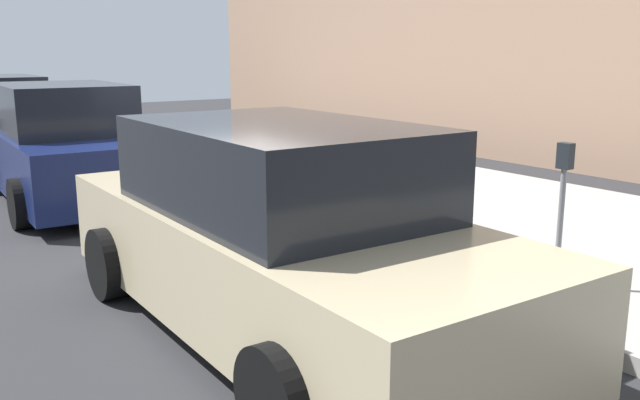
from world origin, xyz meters
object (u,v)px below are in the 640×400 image
at_px(suitcase_teal_0, 426,218).
at_px(suitcase_black_5, 290,180).
at_px(parked_car_beige_0, 279,236).
at_px(parked_car_navy_1, 65,147).
at_px(parking_meter, 562,195).
at_px(bollard_post, 229,162).
at_px(suitcase_red_3, 333,194).
at_px(fire_hydrant, 257,167).
at_px(suitcase_silver_2, 356,207).
at_px(suitcase_navy_4, 310,193).
at_px(suitcase_maroon_1, 395,213).

xyz_separation_m(suitcase_teal_0, suitcase_black_5, (2.58, -0.04, -0.01)).
bearing_deg(parked_car_beige_0, parked_car_navy_1, 0.00).
xyz_separation_m(suitcase_teal_0, parking_meter, (-1.40, -0.22, 0.45)).
xyz_separation_m(bollard_post, parking_meter, (-5.22, -0.40, 0.37)).
height_order(suitcase_red_3, bollard_post, bollard_post).
bearing_deg(parking_meter, bollard_post, 4.38).
bearing_deg(bollard_post, suitcase_teal_0, -177.24).
relative_size(suitcase_teal_0, fire_hydrant, 0.96).
xyz_separation_m(suitcase_red_3, parked_car_beige_0, (-2.04, 2.04, 0.28)).
bearing_deg(suitcase_black_5, suitcase_teal_0, 179.08).
distance_m(suitcase_teal_0, fire_hydrant, 3.31).
relative_size(bollard_post, parked_car_beige_0, 0.19).
height_order(suitcase_silver_2, parking_meter, parking_meter).
bearing_deg(suitcase_red_3, fire_hydrant, 0.36).
xyz_separation_m(suitcase_navy_4, bollard_post, (1.76, 0.19, 0.17)).
relative_size(suitcase_red_3, parking_meter, 0.60).
distance_m(suitcase_teal_0, parked_car_navy_1, 5.72).
distance_m(bollard_post, parked_car_navy_1, 2.41).
relative_size(suitcase_maroon_1, suitcase_black_5, 1.06).
relative_size(suitcase_black_5, bollard_post, 1.01).
bearing_deg(parking_meter, suitcase_teal_0, 8.79).
bearing_deg(suitcase_teal_0, suitcase_silver_2, 6.19).
distance_m(suitcase_silver_2, bollard_post, 2.83).
bearing_deg(parked_car_beige_0, suitcase_navy_4, -38.93).
distance_m(suitcase_silver_2, parking_meter, 2.47).
relative_size(suitcase_silver_2, suitcase_black_5, 0.73).
bearing_deg(fire_hydrant, parked_car_navy_1, 45.14).
relative_size(suitcase_black_5, parked_car_beige_0, 0.19).
height_order(suitcase_maroon_1, suitcase_black_5, suitcase_maroon_1).
distance_m(suitcase_red_3, fire_hydrant, 1.76).
bearing_deg(parking_meter, suitcase_black_5, 2.51).
bearing_deg(suitcase_silver_2, bollard_post, 1.54).
height_order(suitcase_maroon_1, suitcase_navy_4, suitcase_maroon_1).
bearing_deg(parked_car_navy_1, suitcase_navy_4, -147.67).
relative_size(suitcase_navy_4, fire_hydrant, 0.74).
distance_m(suitcase_maroon_1, parking_meter, 1.95).
relative_size(fire_hydrant, parked_car_navy_1, 0.19).
height_order(suitcase_black_5, parking_meter, parking_meter).
distance_m(suitcase_red_3, parked_car_beige_0, 2.90).
distance_m(suitcase_navy_4, parked_car_navy_1, 3.87).
xyz_separation_m(suitcase_silver_2, suitcase_black_5, (1.59, -0.15, 0.06)).
bearing_deg(suitcase_navy_4, suitcase_teal_0, 179.96).
relative_size(parked_car_beige_0, parked_car_navy_1, 1.06).
relative_size(suitcase_maroon_1, suitcase_navy_4, 1.58).
height_order(suitcase_navy_4, parking_meter, parking_meter).
height_order(suitcase_black_5, fire_hydrant, suitcase_black_5).
bearing_deg(bollard_post, parking_meter, -175.62).
bearing_deg(parked_car_navy_1, bollard_post, -128.68).
bearing_deg(suitcase_black_5, parked_car_navy_1, 37.46).
xyz_separation_m(suitcase_red_3, fire_hydrant, (1.76, 0.01, 0.09)).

